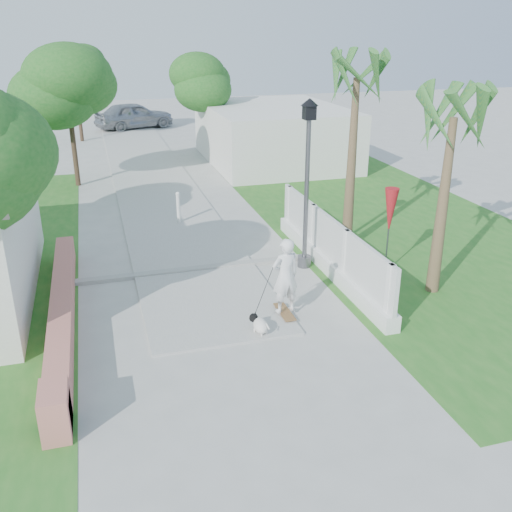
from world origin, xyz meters
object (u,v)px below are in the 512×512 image
object	(u,v)px
bollard	(178,207)
dog	(259,324)
parked_car	(134,115)
skateboarder	(279,281)
street_lamp	(307,179)
patio_umbrella	(390,212)

from	to	relation	value
bollard	dog	size ratio (longest dim) A/B	1.77
dog	parked_car	xyz separation A→B (m)	(-0.24, 27.13, 0.58)
skateboarder	parked_car	world-z (taller)	skateboarder
skateboarder	street_lamp	bearing A→B (deg)	-130.81
skateboarder	parked_car	distance (m)	26.56
patio_umbrella	parked_car	distance (m)	25.32
bollard	dog	distance (m)	7.72
skateboarder	bollard	bearing A→B (deg)	-90.54
skateboarder	parked_car	bearing A→B (deg)	-97.51
bollard	parked_car	size ratio (longest dim) A/B	0.23
bollard	skateboarder	world-z (taller)	skateboarder
skateboarder	dog	size ratio (longest dim) A/B	3.00
street_lamp	dog	world-z (taller)	street_lamp
street_lamp	patio_umbrella	world-z (taller)	street_lamp
patio_umbrella	skateboarder	distance (m)	3.93
skateboarder	dog	xyz separation A→B (m)	(-0.61, -0.59, -0.66)
skateboarder	dog	distance (m)	1.07
bollard	dog	bearing A→B (deg)	-86.35
parked_car	street_lamp	bearing A→B (deg)	166.82
dog	bollard	bearing A→B (deg)	69.64
bollard	patio_umbrella	size ratio (longest dim) A/B	0.47
skateboarder	dog	bearing A→B (deg)	34.58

